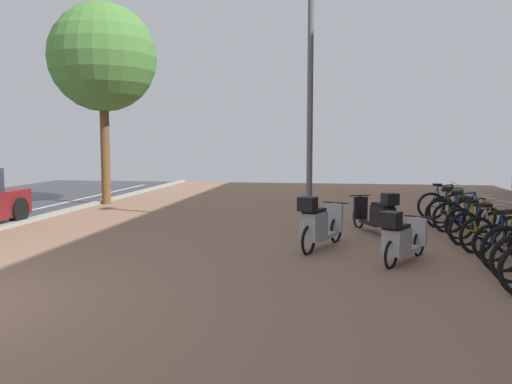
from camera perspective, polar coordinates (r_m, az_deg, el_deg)
bicycle_rack_03 at (r=9.82m, az=25.39°, el=-4.82°), size 1.25×0.48×0.92m
bicycle_rack_04 at (r=10.46m, az=23.96°, el=-4.10°), size 1.28×0.52×0.95m
bicycle_rack_05 at (r=11.11m, az=22.65°, el=-3.54°), size 1.23×0.51×0.94m
bicycle_rack_06 at (r=11.80m, az=22.24°, el=-3.03°), size 1.27×0.50×0.93m
bicycle_rack_07 at (r=12.46m, az=21.29°, el=-2.49°), size 1.37×0.48×0.98m
bicycle_rack_08 at (r=13.12m, az=20.27°, el=-2.09°), size 1.33×0.47×0.97m
bicycle_rack_09 at (r=13.83m, az=20.26°, el=-1.73°), size 1.28×0.48×0.96m
bicycle_rack_10 at (r=14.49m, az=19.36°, el=-1.36°), size 1.33×0.48×0.98m
scooter_near at (r=9.83m, az=6.62°, el=-3.48°), size 0.91×1.76×1.04m
scooter_mid at (r=11.71m, az=12.88°, el=-2.33°), size 0.99×1.70×0.95m
scooter_far at (r=8.98m, az=15.16°, el=-4.82°), size 0.99×1.49×0.92m
lamp_post at (r=12.72m, az=5.79°, el=11.44°), size 0.20×0.52×5.99m
street_tree at (r=17.70m, az=-16.00°, el=13.54°), size 3.32×3.32×6.22m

